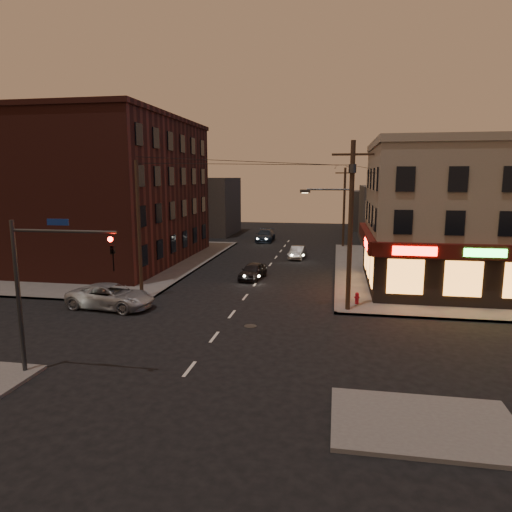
% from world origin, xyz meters
% --- Properties ---
extents(ground, '(120.00, 120.00, 0.00)m').
position_xyz_m(ground, '(0.00, 0.00, 0.00)').
color(ground, black).
rests_on(ground, ground).
extents(sidewalk_ne, '(24.00, 28.00, 0.15)m').
position_xyz_m(sidewalk_ne, '(18.00, 19.00, 0.07)').
color(sidewalk_ne, '#514F4C').
rests_on(sidewalk_ne, ground).
extents(sidewalk_nw, '(24.00, 28.00, 0.15)m').
position_xyz_m(sidewalk_nw, '(-18.00, 19.00, 0.07)').
color(sidewalk_nw, '#514F4C').
rests_on(sidewalk_nw, ground).
extents(pizza_building, '(15.85, 12.85, 10.50)m').
position_xyz_m(pizza_building, '(15.93, 13.43, 5.35)').
color(pizza_building, gray).
rests_on(pizza_building, sidewalk_ne).
extents(brick_apartment, '(12.00, 20.00, 13.00)m').
position_xyz_m(brick_apartment, '(-14.50, 19.00, 6.65)').
color(brick_apartment, '#461C16').
rests_on(brick_apartment, sidewalk_nw).
extents(bg_building_ne_a, '(10.00, 12.00, 7.00)m').
position_xyz_m(bg_building_ne_a, '(14.00, 38.00, 3.50)').
color(bg_building_ne_a, '#3F3D3A').
rests_on(bg_building_ne_a, ground).
extents(bg_building_nw, '(9.00, 10.00, 8.00)m').
position_xyz_m(bg_building_nw, '(-13.00, 42.00, 4.00)').
color(bg_building_nw, '#3F3D3A').
rests_on(bg_building_nw, ground).
extents(bg_building_ne_b, '(8.00, 8.00, 6.00)m').
position_xyz_m(bg_building_ne_b, '(12.00, 52.00, 3.00)').
color(bg_building_ne_b, '#3F3D3A').
rests_on(bg_building_ne_b, ground).
extents(utility_pole_main, '(4.20, 0.44, 10.00)m').
position_xyz_m(utility_pole_main, '(6.68, 5.80, 5.76)').
color(utility_pole_main, '#382619').
rests_on(utility_pole_main, sidewalk_ne).
extents(utility_pole_far, '(0.26, 0.26, 9.00)m').
position_xyz_m(utility_pole_far, '(6.80, 32.00, 4.65)').
color(utility_pole_far, '#382619').
rests_on(utility_pole_far, sidewalk_ne).
extents(utility_pole_west, '(0.24, 0.24, 9.00)m').
position_xyz_m(utility_pole_west, '(-6.80, 6.50, 4.65)').
color(utility_pole_west, '#382619').
rests_on(utility_pole_west, sidewalk_nw).
extents(traffic_signal, '(4.49, 0.32, 6.47)m').
position_xyz_m(traffic_signal, '(-5.57, -5.60, 4.16)').
color(traffic_signal, '#333538').
rests_on(traffic_signal, ground).
extents(suv_cross, '(5.68, 3.12, 1.51)m').
position_xyz_m(suv_cross, '(-7.70, 4.00, 0.75)').
color(suv_cross, '#989CA0').
rests_on(suv_cross, ground).
extents(sedan_near, '(2.05, 4.02, 1.31)m').
position_xyz_m(sedan_near, '(-0.50, 13.64, 0.66)').
color(sedan_near, black).
rests_on(sedan_near, ground).
extents(sedan_mid, '(1.62, 3.83, 1.23)m').
position_xyz_m(sedan_mid, '(2.22, 23.70, 0.61)').
color(sedan_mid, slate).
rests_on(sedan_mid, ground).
extents(sedan_far, '(2.19, 5.23, 1.51)m').
position_xyz_m(sedan_far, '(-2.89, 35.41, 0.75)').
color(sedan_far, '#1D293A').
rests_on(sedan_far, ground).
extents(fire_hydrant, '(0.34, 0.34, 0.76)m').
position_xyz_m(fire_hydrant, '(7.40, 7.06, 0.57)').
color(fire_hydrant, maroon).
rests_on(fire_hydrant, sidewalk_ne).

